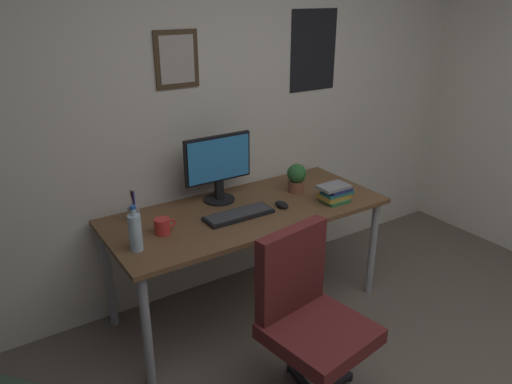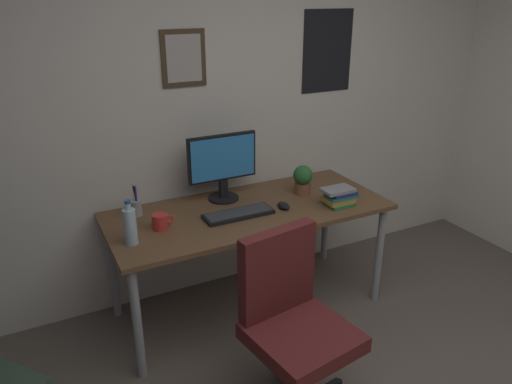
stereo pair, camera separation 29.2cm
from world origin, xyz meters
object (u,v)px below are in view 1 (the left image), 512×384
(potted_plant, at_px, (296,177))
(book_stack_left, at_px, (335,193))
(office_chair, at_px, (308,315))
(computer_mouse, at_px, (282,204))
(keyboard, at_px, (239,215))
(pen_cup, at_px, (134,213))
(water_bottle, at_px, (135,232))
(monitor, at_px, (218,166))
(coffee_mug_near, at_px, (163,226))

(potted_plant, distance_m, book_stack_left, 0.29)
(office_chair, relative_size, computer_mouse, 8.64)
(keyboard, height_order, book_stack_left, book_stack_left)
(computer_mouse, height_order, pen_cup, pen_cup)
(keyboard, height_order, pen_cup, pen_cup)
(keyboard, relative_size, book_stack_left, 1.94)
(water_bottle, bearing_deg, potted_plant, 9.04)
(keyboard, distance_m, computer_mouse, 0.30)
(water_bottle, relative_size, book_stack_left, 1.14)
(monitor, relative_size, computer_mouse, 4.18)
(office_chair, relative_size, coffee_mug_near, 7.50)
(computer_mouse, xyz_separation_m, pen_cup, (-0.85, 0.31, 0.04))
(pen_cup, bearing_deg, keyboard, -27.52)
(book_stack_left, bearing_deg, potted_plant, 110.86)
(monitor, height_order, pen_cup, monitor)
(computer_mouse, distance_m, coffee_mug_near, 0.78)
(office_chair, height_order, keyboard, office_chair)
(coffee_mug_near, bearing_deg, potted_plant, 5.01)
(pen_cup, height_order, book_stack_left, pen_cup)
(coffee_mug_near, height_order, potted_plant, potted_plant)
(pen_cup, distance_m, book_stack_left, 1.26)
(computer_mouse, relative_size, book_stack_left, 0.50)
(monitor, xyz_separation_m, keyboard, (-0.02, -0.28, -0.23))
(monitor, distance_m, water_bottle, 0.78)
(computer_mouse, xyz_separation_m, coffee_mug_near, (-0.77, 0.07, 0.03))
(monitor, xyz_separation_m, computer_mouse, (0.28, -0.31, -0.22))
(keyboard, bearing_deg, coffee_mug_near, 174.78)
(potted_plant, relative_size, book_stack_left, 0.88)
(office_chair, bearing_deg, coffee_mug_near, 115.58)
(office_chair, xyz_separation_m, pen_cup, (-0.47, 1.06, 0.26))
(pen_cup, bearing_deg, water_bottle, -108.27)
(water_bottle, bearing_deg, pen_cup, 71.73)
(coffee_mug_near, xyz_separation_m, potted_plant, (1.01, 0.09, 0.06))
(water_bottle, distance_m, book_stack_left, 1.30)
(water_bottle, relative_size, coffee_mug_near, 1.99)
(book_stack_left, bearing_deg, pen_cup, 160.24)
(keyboard, distance_m, pen_cup, 0.62)
(potted_plant, bearing_deg, coffee_mug_near, -174.99)
(office_chair, distance_m, book_stack_left, 0.99)
(monitor, relative_size, potted_plant, 2.36)
(coffee_mug_near, distance_m, book_stack_left, 1.13)
(water_bottle, height_order, pen_cup, water_bottle)
(coffee_mug_near, bearing_deg, office_chair, -64.42)
(monitor, bearing_deg, computer_mouse, -48.03)
(water_bottle, xyz_separation_m, potted_plant, (1.20, 0.19, -0.00))
(office_chair, height_order, pen_cup, office_chair)
(monitor, height_order, coffee_mug_near, monitor)
(monitor, xyz_separation_m, coffee_mug_near, (-0.49, -0.24, -0.19))
(monitor, bearing_deg, book_stack_left, -34.45)
(computer_mouse, bearing_deg, monitor, 131.97)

